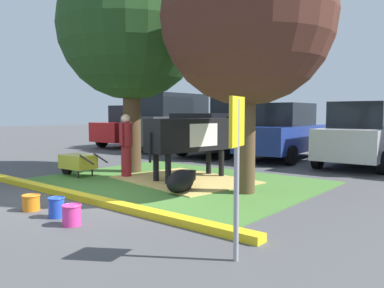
{
  "coord_description": "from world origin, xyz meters",
  "views": [
    {
      "loc": [
        6.53,
        -4.7,
        1.7
      ],
      "look_at": [
        0.35,
        2.78,
        0.9
      ],
      "focal_mm": 36.19,
      "sensor_mm": 36.0,
      "label": 1
    }
  ],
  "objects": [
    {
      "name": "hay_bedding",
      "position": [
        0.35,
        2.48,
        0.03
      ],
      "size": [
        3.54,
        2.88,
        0.04
      ],
      "primitive_type": "cube",
      "rotation": [
        0.0,
        0.0,
        -0.16
      ],
      "color": "tan",
      "rests_on": "ground"
    },
    {
      "name": "sedan_silver",
      "position": [
        2.92,
        8.1,
        0.98
      ],
      "size": [
        2.16,
        4.47,
        2.02
      ],
      "color": "silver",
      "rests_on": "ground"
    },
    {
      "name": "curb_yellow",
      "position": [
        0.29,
        -0.38,
        0.06
      ],
      "size": [
        7.68,
        0.24,
        0.12
      ],
      "primitive_type": "cube",
      "color": "yellow",
      "rests_on": "ground"
    },
    {
      "name": "cow_holstein",
      "position": [
        0.38,
        2.78,
        1.13
      ],
      "size": [
        1.1,
        3.11,
        1.58
      ],
      "color": "black",
      "rests_on": "ground"
    },
    {
      "name": "shade_tree_left",
      "position": [
        -1.72,
        2.63,
        4.01
      ],
      "size": [
        3.99,
        3.99,
        6.03
      ],
      "color": "#4C3823",
      "rests_on": "ground"
    },
    {
      "name": "shade_tree_right",
      "position": [
        2.31,
        2.16,
        3.58
      ],
      "size": [
        3.53,
        3.53,
        5.37
      ],
      "color": "brown",
      "rests_on": "ground"
    },
    {
      "name": "bucket_pink",
      "position": [
        1.5,
        -1.46,
        0.16
      ],
      "size": [
        0.3,
        0.3,
        0.31
      ],
      "color": "#EA3893",
      "rests_on": "ground"
    },
    {
      "name": "sedan_red",
      "position": [
        -7.91,
        8.38,
        0.98
      ],
      "size": [
        2.16,
        4.47,
        2.02
      ],
      "color": "red",
      "rests_on": "ground"
    },
    {
      "name": "person_handler",
      "position": [
        -1.13,
        1.88,
        0.88
      ],
      "size": [
        0.34,
        0.5,
        1.64
      ],
      "color": "maroon",
      "rests_on": "ground"
    },
    {
      "name": "bucket_orange",
      "position": [
        0.19,
        -1.4,
        0.14
      ],
      "size": [
        0.31,
        0.31,
        0.28
      ],
      "color": "orange",
      "rests_on": "ground"
    },
    {
      "name": "ground_plane",
      "position": [
        0.0,
        0.0,
        0.0
      ],
      "size": [
        80.0,
        80.0,
        0.0
      ],
      "primitive_type": "plane",
      "color": "#4C4C4F"
    },
    {
      "name": "wheelbarrow",
      "position": [
        -2.26,
        1.18,
        0.39
      ],
      "size": [
        1.61,
        0.64,
        0.63
      ],
      "color": "gold",
      "rests_on": "ground"
    },
    {
      "name": "sedan_blue",
      "position": [
        0.19,
        8.18,
        0.98
      ],
      "size": [
        2.16,
        4.47,
        2.02
      ],
      "color": "navy",
      "rests_on": "ground"
    },
    {
      "name": "grass_island",
      "position": [
        0.29,
        2.26,
        0.01
      ],
      "size": [
        6.48,
        4.98,
        0.02
      ],
      "primitive_type": "cube",
      "color": "#477A33",
      "rests_on": "ground"
    },
    {
      "name": "pickup_truck_black",
      "position": [
        -2.35,
        8.44,
        1.11
      ],
      "size": [
        2.38,
        5.47,
        2.42
      ],
      "color": "black",
      "rests_on": "ground"
    },
    {
      "name": "calf_lying",
      "position": [
        1.16,
        1.43,
        0.24
      ],
      "size": [
        0.85,
        1.33,
        0.48
      ],
      "color": "black",
      "rests_on": "ground"
    },
    {
      "name": "suv_dark_grey",
      "position": [
        -5.22,
        8.17,
        1.27
      ],
      "size": [
        2.26,
        4.67,
        2.52
      ],
      "color": "#3D3D42",
      "rests_on": "ground"
    },
    {
      "name": "bucket_blue",
      "position": [
        0.93,
        -1.37,
        0.17
      ],
      "size": [
        0.27,
        0.27,
        0.33
      ],
      "color": "blue",
      "rests_on": "ground"
    },
    {
      "name": "parking_sign",
      "position": [
        4.17,
        -1.06,
        1.32
      ],
      "size": [
        0.15,
        0.44,
        1.87
      ],
      "color": "#99999E",
      "rests_on": "ground"
    }
  ]
}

